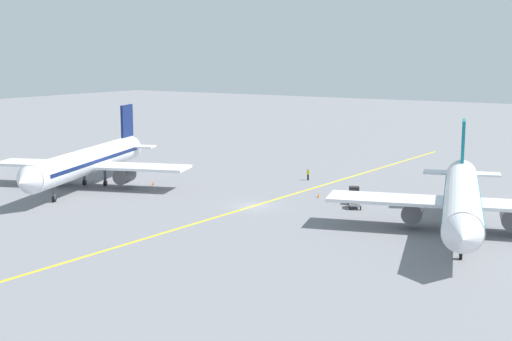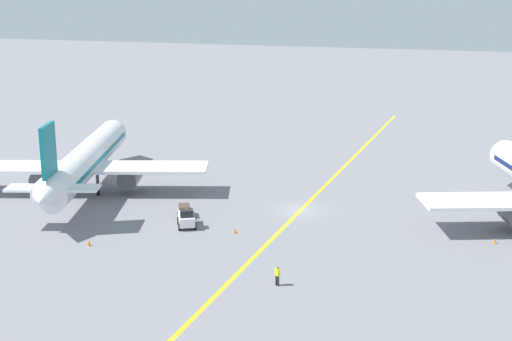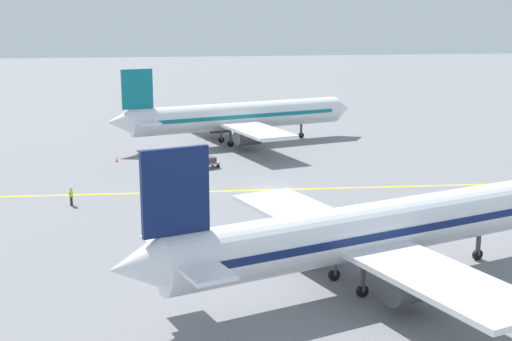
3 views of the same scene
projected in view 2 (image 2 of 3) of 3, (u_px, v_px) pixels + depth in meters
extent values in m
plane|color=slate|center=(301.00, 210.00, 76.01)|extent=(400.00, 400.00, 0.00)
cube|color=yellow|center=(301.00, 210.00, 76.01)|extent=(5.62, 119.90, 0.01)
cylinder|color=white|center=(87.00, 159.00, 82.33)|extent=(12.22, 29.74, 3.60)
cone|color=white|center=(115.00, 131.00, 97.99)|extent=(3.97, 3.30, 3.42)
cone|color=white|center=(44.00, 198.00, 66.29)|extent=(3.80, 3.76, 3.06)
cube|color=#0F727F|center=(87.00, 158.00, 82.29)|extent=(11.38, 26.88, 0.50)
cube|color=white|center=(85.00, 167.00, 81.54)|extent=(28.30, 13.17, 0.36)
cylinder|color=#4C4C51|center=(42.00, 178.00, 81.92)|extent=(3.04, 3.70, 2.20)
cylinder|color=#4C4C51|center=(129.00, 178.00, 81.80)|extent=(3.04, 3.70, 2.20)
cube|color=#0F727F|center=(48.00, 150.00, 67.69)|extent=(1.52, 3.93, 5.00)
cube|color=white|center=(53.00, 188.00, 69.17)|extent=(9.31, 4.93, 0.24)
cylinder|color=#4C4C51|center=(106.00, 159.00, 92.22)|extent=(0.36, 0.36, 2.00)
cylinder|color=black|center=(106.00, 167.00, 92.47)|extent=(0.50, 0.85, 0.80)
cylinder|color=#4C4C51|center=(70.00, 184.00, 81.02)|extent=(0.36, 0.36, 2.00)
cylinder|color=black|center=(70.00, 192.00, 81.27)|extent=(0.50, 0.85, 0.80)
cylinder|color=#4C4C51|center=(98.00, 184.00, 80.98)|extent=(0.36, 0.36, 2.00)
cylinder|color=black|center=(98.00, 192.00, 81.24)|extent=(0.50, 0.85, 0.80)
cone|color=white|center=(501.00, 153.00, 85.48)|extent=(4.03, 3.41, 3.42)
cube|color=white|center=(186.00, 219.00, 70.72)|extent=(2.70, 3.35, 0.90)
cube|color=black|center=(187.00, 213.00, 69.99)|extent=(1.64, 1.56, 0.70)
sphere|color=orange|center=(187.00, 209.00, 69.88)|extent=(0.16, 0.16, 0.16)
cylinder|color=black|center=(195.00, 226.00, 70.02)|extent=(0.54, 0.74, 0.70)
cylinder|color=black|center=(180.00, 227.00, 69.78)|extent=(0.54, 0.74, 0.70)
cylinder|color=black|center=(193.00, 220.00, 71.88)|extent=(0.54, 0.74, 0.70)
cylinder|color=black|center=(178.00, 221.00, 71.65)|extent=(0.54, 0.74, 0.70)
cube|color=gray|center=(184.00, 212.00, 73.84)|extent=(2.43, 2.95, 0.20)
cube|color=#4C382D|center=(184.00, 208.00, 73.74)|extent=(1.82, 2.13, 0.60)
cylinder|color=black|center=(191.00, 217.00, 73.02)|extent=(0.32, 0.46, 0.44)
cylinder|color=black|center=(179.00, 218.00, 72.83)|extent=(0.32, 0.46, 0.44)
cylinder|color=black|center=(190.00, 211.00, 75.01)|extent=(0.32, 0.46, 0.44)
cylinder|color=black|center=(178.00, 212.00, 74.81)|extent=(0.32, 0.46, 0.44)
cylinder|color=#23232D|center=(276.00, 280.00, 57.02)|extent=(0.16, 0.16, 0.85)
cylinder|color=#23232D|center=(278.00, 281.00, 56.90)|extent=(0.16, 0.16, 0.85)
cube|color=#CCD819|center=(277.00, 272.00, 56.77)|extent=(0.42, 0.34, 0.60)
cylinder|color=#CCD819|center=(275.00, 271.00, 56.92)|extent=(0.10, 0.10, 0.55)
cylinder|color=#CCD819|center=(280.00, 273.00, 56.63)|extent=(0.10, 0.10, 0.55)
sphere|color=#9E7051|center=(277.00, 267.00, 56.67)|extent=(0.22, 0.22, 0.22)
cone|color=orange|center=(89.00, 243.00, 65.66)|extent=(0.32, 0.32, 0.55)
cone|color=orange|center=(495.00, 241.00, 66.21)|extent=(0.32, 0.32, 0.55)
cone|color=orange|center=(235.00, 231.00, 68.96)|extent=(0.32, 0.32, 0.55)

